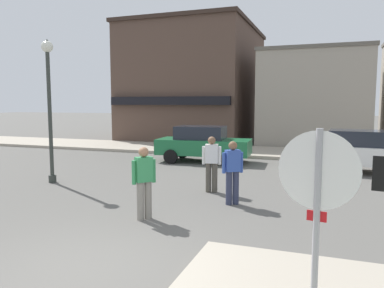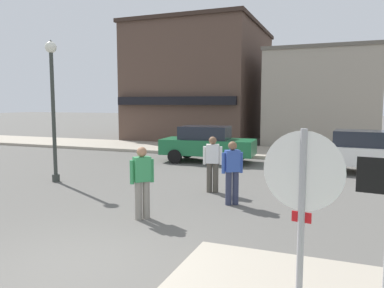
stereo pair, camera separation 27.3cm
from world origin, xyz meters
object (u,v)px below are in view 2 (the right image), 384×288
parked_car_second (368,151)px  pedestrian_crossing_far (213,162)px  parked_car_nearest (207,143)px  pedestrian_crossing_near (142,180)px  lamp_post (52,90)px  pedestrian_kerb_side (232,171)px  stop_sign (302,205)px

parked_car_second → pedestrian_crossing_far: pedestrian_crossing_far is taller
parked_car_nearest → pedestrian_crossing_near: (1.33, -8.20, 0.06)m
parked_car_nearest → pedestrian_crossing_far: bearing=-69.4°
lamp_post → pedestrian_kerb_side: size_ratio=2.82×
lamp_post → pedestrian_crossing_near: bearing=-28.3°
stop_sign → pedestrian_crossing_far: bearing=115.9°
parked_car_nearest → pedestrian_kerb_side: 6.95m
pedestrian_crossing_near → pedestrian_crossing_far: (0.65, 2.94, 0.00)m
stop_sign → pedestrian_kerb_side: size_ratio=1.43×
pedestrian_crossing_far → parked_car_second: bearing=48.1°
stop_sign → pedestrian_crossing_near: stop_sign is taller
lamp_post → pedestrian_kerb_side: bearing=-5.7°
lamp_post → pedestrian_crossing_near: size_ratio=2.82×
stop_sign → parked_car_nearest: 12.49m
pedestrian_kerb_side → pedestrian_crossing_far: bearing=129.1°
stop_sign → pedestrian_crossing_near: (-3.65, 3.23, -0.65)m
parked_car_nearest → pedestrian_crossing_far: size_ratio=2.55×
lamp_post → pedestrian_kerb_side: 6.49m
pedestrian_kerb_side → parked_car_second: bearing=59.7°
pedestrian_kerb_side → lamp_post: bearing=174.3°
stop_sign → pedestrian_crossing_far: stop_sign is taller
stop_sign → pedestrian_crossing_near: size_ratio=1.43×
stop_sign → parked_car_second: bearing=83.1°
parked_car_second → pedestrian_crossing_near: 9.22m
stop_sign → pedestrian_kerb_side: stop_sign is taller
lamp_post → pedestrian_kerb_side: (6.11, -0.61, -2.09)m
pedestrian_crossing_near → lamp_post: bearing=151.7°
parked_car_second → pedestrian_crossing_far: size_ratio=2.55×
parked_car_second → pedestrian_kerb_side: pedestrian_kerb_side is taller
parked_car_second → pedestrian_kerb_side: size_ratio=2.55×
stop_sign → lamp_post: bearing=145.3°
stop_sign → parked_car_nearest: size_ratio=0.56×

